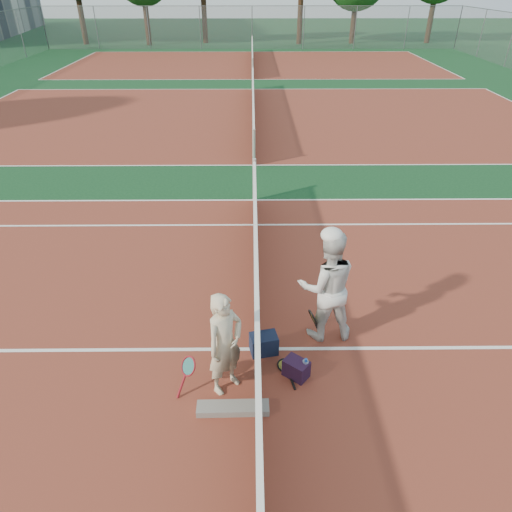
{
  "coord_description": "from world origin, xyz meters",
  "views": [
    {
      "loc": [
        -0.06,
        -5.22,
        4.9
      ],
      "look_at": [
        0.0,
        1.04,
        1.05
      ],
      "focal_mm": 32.0,
      "sensor_mm": 36.0,
      "label": 1
    }
  ],
  "objects_px": {
    "racket_red": "(189,374)",
    "water_bottle": "(305,369)",
    "racket_black_held": "(312,325)",
    "racket_spare": "(285,366)",
    "sports_bag_navy": "(264,344)",
    "player_a": "(225,344)",
    "player_b": "(327,286)",
    "sports_bag_purple": "(296,369)",
    "net_main": "(257,324)"
  },
  "relations": [
    {
      "from": "racket_red",
      "to": "racket_black_held",
      "type": "height_order",
      "value": "racket_black_held"
    },
    {
      "from": "net_main",
      "to": "player_a",
      "type": "relative_size",
      "value": 7.07
    },
    {
      "from": "racket_black_held",
      "to": "water_bottle",
      "type": "bearing_deg",
      "value": 59.05
    },
    {
      "from": "racket_spare",
      "to": "sports_bag_purple",
      "type": "distance_m",
      "value": 0.26
    },
    {
      "from": "racket_red",
      "to": "racket_spare",
      "type": "height_order",
      "value": "racket_red"
    },
    {
      "from": "racket_black_held",
      "to": "water_bottle",
      "type": "height_order",
      "value": "racket_black_held"
    },
    {
      "from": "player_b",
      "to": "sports_bag_navy",
      "type": "height_order",
      "value": "player_b"
    },
    {
      "from": "racket_red",
      "to": "sports_bag_purple",
      "type": "bearing_deg",
      "value": -41.52
    },
    {
      "from": "water_bottle",
      "to": "sports_bag_navy",
      "type": "bearing_deg",
      "value": 138.37
    },
    {
      "from": "racket_black_held",
      "to": "water_bottle",
      "type": "distance_m",
      "value": 0.82
    },
    {
      "from": "racket_red",
      "to": "sports_bag_navy",
      "type": "relative_size",
      "value": 1.31
    },
    {
      "from": "racket_black_held",
      "to": "sports_bag_navy",
      "type": "xyz_separation_m",
      "value": [
        -0.76,
        -0.28,
        -0.13
      ]
    },
    {
      "from": "net_main",
      "to": "racket_red",
      "type": "height_order",
      "value": "net_main"
    },
    {
      "from": "sports_bag_navy",
      "to": "sports_bag_purple",
      "type": "bearing_deg",
      "value": -47.73
    },
    {
      "from": "racket_red",
      "to": "sports_bag_purple",
      "type": "relative_size",
      "value": 1.54
    },
    {
      "from": "net_main",
      "to": "sports_bag_purple",
      "type": "bearing_deg",
      "value": -44.51
    },
    {
      "from": "net_main",
      "to": "racket_spare",
      "type": "relative_size",
      "value": 18.3
    },
    {
      "from": "racket_red",
      "to": "net_main",
      "type": "bearing_deg",
      "value": -10.39
    },
    {
      "from": "player_a",
      "to": "racket_spare",
      "type": "xyz_separation_m",
      "value": [
        0.84,
        0.36,
        -0.76
      ]
    },
    {
      "from": "sports_bag_navy",
      "to": "water_bottle",
      "type": "xyz_separation_m",
      "value": [
        0.58,
        -0.51,
        -0.01
      ]
    },
    {
      "from": "net_main",
      "to": "racket_red",
      "type": "distance_m",
      "value": 1.22
    },
    {
      "from": "sports_bag_navy",
      "to": "sports_bag_purple",
      "type": "height_order",
      "value": "sports_bag_navy"
    },
    {
      "from": "player_a",
      "to": "racket_black_held",
      "type": "height_order",
      "value": "player_a"
    },
    {
      "from": "racket_black_held",
      "to": "sports_bag_navy",
      "type": "distance_m",
      "value": 0.81
    },
    {
      "from": "net_main",
      "to": "racket_black_held",
      "type": "height_order",
      "value": "net_main"
    },
    {
      "from": "sports_bag_purple",
      "to": "racket_red",
      "type": "bearing_deg",
      "value": -172.0
    },
    {
      "from": "racket_red",
      "to": "racket_spare",
      "type": "distance_m",
      "value": 1.43
    },
    {
      "from": "player_b",
      "to": "sports_bag_purple",
      "type": "height_order",
      "value": "player_b"
    },
    {
      "from": "sports_bag_purple",
      "to": "water_bottle",
      "type": "height_order",
      "value": "water_bottle"
    },
    {
      "from": "racket_red",
      "to": "racket_spare",
      "type": "bearing_deg",
      "value": -33.3
    },
    {
      "from": "racket_red",
      "to": "racket_black_held",
      "type": "relative_size",
      "value": 0.93
    },
    {
      "from": "player_a",
      "to": "racket_red",
      "type": "relative_size",
      "value": 2.93
    },
    {
      "from": "sports_bag_purple",
      "to": "net_main",
      "type": "bearing_deg",
      "value": 135.49
    },
    {
      "from": "player_b",
      "to": "racket_spare",
      "type": "distance_m",
      "value": 1.33
    },
    {
      "from": "racket_spare",
      "to": "sports_bag_navy",
      "type": "relative_size",
      "value": 1.49
    },
    {
      "from": "racket_red",
      "to": "water_bottle",
      "type": "relative_size",
      "value": 1.76
    },
    {
      "from": "player_a",
      "to": "racket_spare",
      "type": "distance_m",
      "value": 1.19
    },
    {
      "from": "racket_red",
      "to": "racket_black_held",
      "type": "distance_m",
      "value": 2.04
    },
    {
      "from": "player_b",
      "to": "net_main",
      "type": "bearing_deg",
      "value": 14.7
    },
    {
      "from": "racket_black_held",
      "to": "sports_bag_navy",
      "type": "bearing_deg",
      "value": 1.88
    },
    {
      "from": "racket_red",
      "to": "water_bottle",
      "type": "xyz_separation_m",
      "value": [
        1.61,
        0.19,
        -0.11
      ]
    },
    {
      "from": "player_a",
      "to": "sports_bag_purple",
      "type": "xyz_separation_m",
      "value": [
        0.98,
        0.18,
        -0.64
      ]
    },
    {
      "from": "racket_spare",
      "to": "sports_bag_navy",
      "type": "bearing_deg",
      "value": 32.03
    },
    {
      "from": "racket_red",
      "to": "sports_bag_navy",
      "type": "xyz_separation_m",
      "value": [
        1.04,
        0.7,
        -0.11
      ]
    },
    {
      "from": "net_main",
      "to": "player_a",
      "type": "distance_m",
      "value": 0.88
    },
    {
      "from": "racket_spare",
      "to": "water_bottle",
      "type": "height_order",
      "value": "water_bottle"
    },
    {
      "from": "player_b",
      "to": "sports_bag_navy",
      "type": "relative_size",
      "value": 4.57
    },
    {
      "from": "player_b",
      "to": "racket_spare",
      "type": "bearing_deg",
      "value": 44.37
    },
    {
      "from": "player_a",
      "to": "player_b",
      "type": "height_order",
      "value": "player_b"
    },
    {
      "from": "sports_bag_navy",
      "to": "player_a",
      "type": "bearing_deg",
      "value": -128.19
    }
  ]
}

